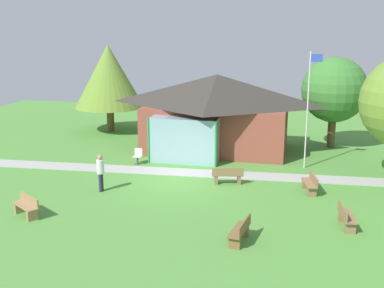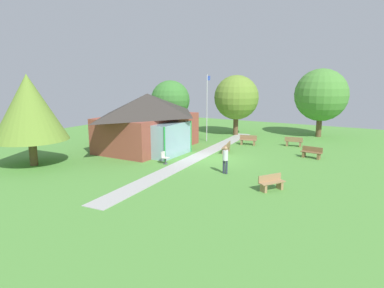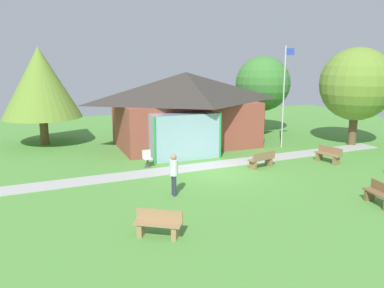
{
  "view_description": "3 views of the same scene",
  "coord_description": "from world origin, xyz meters",
  "px_view_note": "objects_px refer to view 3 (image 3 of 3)",
  "views": [
    {
      "loc": [
        5.62,
        -21.59,
        7.4
      ],
      "look_at": [
        0.14,
        2.18,
        1.37
      ],
      "focal_mm": 44.94,
      "sensor_mm": 36.0,
      "label": 1
    },
    {
      "loc": [
        -22.0,
        -10.46,
        5.97
      ],
      "look_at": [
        -0.73,
        1.59,
        1.1
      ],
      "focal_mm": 31.87,
      "sensor_mm": 36.0,
      "label": 2
    },
    {
      "loc": [
        -8.15,
        -16.9,
        5.52
      ],
      "look_at": [
        -0.52,
        2.51,
        0.99
      ],
      "focal_mm": 37.72,
      "sensor_mm": 36.0,
      "label": 3
    }
  ],
  "objects_px": {
    "bench_rear_near_path": "(262,160)",
    "tree_behind_pavilion_right": "(263,84)",
    "bench_front_right": "(381,195)",
    "patio_chair_west": "(147,159)",
    "pavilion": "(186,108)",
    "bench_mid_right": "(328,155)",
    "tree_behind_pavilion_left": "(40,83)",
    "flagpole": "(284,93)",
    "bench_front_left": "(158,224)",
    "visitor_strolling_lawn": "(174,171)",
    "tree_east_hedge": "(357,84)"
  },
  "relations": [
    {
      "from": "bench_rear_near_path",
      "to": "tree_behind_pavilion_right",
      "type": "distance_m",
      "value": 10.57
    },
    {
      "from": "bench_front_right",
      "to": "patio_chair_west",
      "type": "bearing_deg",
      "value": 46.64
    },
    {
      "from": "pavilion",
      "to": "bench_front_right",
      "type": "bearing_deg",
      "value": -75.7
    },
    {
      "from": "bench_mid_right",
      "to": "bench_rear_near_path",
      "type": "distance_m",
      "value": 3.87
    },
    {
      "from": "bench_rear_near_path",
      "to": "tree_behind_pavilion_left",
      "type": "relative_size",
      "value": 0.25
    },
    {
      "from": "flagpole",
      "to": "tree_behind_pavilion_right",
      "type": "xyz_separation_m",
      "value": [
        1.56,
        5.04,
        0.2
      ]
    },
    {
      "from": "bench_front_left",
      "to": "bench_mid_right",
      "type": "relative_size",
      "value": 0.96
    },
    {
      "from": "bench_front_right",
      "to": "bench_front_left",
      "type": "bearing_deg",
      "value": 95.18
    },
    {
      "from": "bench_mid_right",
      "to": "tree_behind_pavilion_left",
      "type": "xyz_separation_m",
      "value": [
        -13.89,
        10.25,
        3.53
      ]
    },
    {
      "from": "bench_front_left",
      "to": "patio_chair_west",
      "type": "distance_m",
      "value": 8.29
    },
    {
      "from": "bench_rear_near_path",
      "to": "flagpole",
      "type": "bearing_deg",
      "value": 31.74
    },
    {
      "from": "bench_front_right",
      "to": "tree_behind_pavilion_right",
      "type": "relative_size",
      "value": 0.28
    },
    {
      "from": "bench_front_right",
      "to": "patio_chair_west",
      "type": "xyz_separation_m",
      "value": [
        -6.77,
        8.54,
        0.01
      ]
    },
    {
      "from": "visitor_strolling_lawn",
      "to": "bench_front_left",
      "type": "bearing_deg",
      "value": 153.99
    },
    {
      "from": "flagpole",
      "to": "bench_front_right",
      "type": "bearing_deg",
      "value": -102.54
    },
    {
      "from": "visitor_strolling_lawn",
      "to": "patio_chair_west",
      "type": "bearing_deg",
      "value": -1.66
    },
    {
      "from": "bench_front_left",
      "to": "tree_behind_pavilion_left",
      "type": "relative_size",
      "value": 0.24
    },
    {
      "from": "flagpole",
      "to": "tree_east_hedge",
      "type": "xyz_separation_m",
      "value": [
        4.58,
        -1.0,
        0.47
      ]
    },
    {
      "from": "bench_front_right",
      "to": "tree_behind_pavilion_right",
      "type": "bearing_deg",
      "value": -5.9
    },
    {
      "from": "bench_mid_right",
      "to": "tree_behind_pavilion_left",
      "type": "bearing_deg",
      "value": 41.7
    },
    {
      "from": "pavilion",
      "to": "tree_east_hedge",
      "type": "relative_size",
      "value": 1.52
    },
    {
      "from": "patio_chair_west",
      "to": "bench_front_left",
      "type": "bearing_deg",
      "value": 75.02
    },
    {
      "from": "bench_rear_near_path",
      "to": "patio_chair_west",
      "type": "distance_m",
      "value": 5.82
    },
    {
      "from": "flagpole",
      "to": "tree_behind_pavilion_left",
      "type": "distance_m",
      "value": 15.04
    },
    {
      "from": "bench_rear_near_path",
      "to": "patio_chair_west",
      "type": "bearing_deg",
      "value": 143.3
    },
    {
      "from": "patio_chair_west",
      "to": "pavilion",
      "type": "bearing_deg",
      "value": -134.28
    },
    {
      "from": "pavilion",
      "to": "tree_behind_pavilion_right",
      "type": "distance_m",
      "value": 7.43
    },
    {
      "from": "flagpole",
      "to": "bench_rear_near_path",
      "type": "relative_size",
      "value": 3.95
    },
    {
      "from": "bench_front_left",
      "to": "pavilion",
      "type": "bearing_deg",
      "value": -81.1
    },
    {
      "from": "pavilion",
      "to": "tree_behind_pavilion_left",
      "type": "height_order",
      "value": "tree_behind_pavilion_left"
    },
    {
      "from": "bench_front_right",
      "to": "pavilion",
      "type": "bearing_deg",
      "value": 22.54
    },
    {
      "from": "tree_east_hedge",
      "to": "bench_front_right",
      "type": "bearing_deg",
      "value": -127.44
    },
    {
      "from": "tree_behind_pavilion_left",
      "to": "tree_east_hedge",
      "type": "height_order",
      "value": "tree_behind_pavilion_left"
    },
    {
      "from": "bench_mid_right",
      "to": "tree_east_hedge",
      "type": "distance_m",
      "value": 6.29
    },
    {
      "from": "flagpole",
      "to": "bench_mid_right",
      "type": "height_order",
      "value": "flagpole"
    },
    {
      "from": "bench_mid_right",
      "to": "flagpole",
      "type": "bearing_deg",
      "value": -8.43
    },
    {
      "from": "visitor_strolling_lawn",
      "to": "tree_behind_pavilion_left",
      "type": "relative_size",
      "value": 0.28
    },
    {
      "from": "bench_front_left",
      "to": "visitor_strolling_lawn",
      "type": "bearing_deg",
      "value": -83.04
    },
    {
      "from": "pavilion",
      "to": "bench_rear_near_path",
      "type": "bearing_deg",
      "value": -74.31
    },
    {
      "from": "bench_mid_right",
      "to": "bench_front_left",
      "type": "bearing_deg",
      "value": 104.2
    },
    {
      "from": "flagpole",
      "to": "bench_front_right",
      "type": "height_order",
      "value": "flagpole"
    },
    {
      "from": "tree_behind_pavilion_right",
      "to": "tree_behind_pavilion_left",
      "type": "bearing_deg",
      "value": 175.35
    },
    {
      "from": "bench_front_left",
      "to": "tree_behind_pavilion_left",
      "type": "bearing_deg",
      "value": -46.48
    },
    {
      "from": "flagpole",
      "to": "tree_east_hedge",
      "type": "distance_m",
      "value": 4.71
    },
    {
      "from": "bench_rear_near_path",
      "to": "tree_east_hedge",
      "type": "xyz_separation_m",
      "value": [
        8.19,
        2.62,
        3.44
      ]
    },
    {
      "from": "visitor_strolling_lawn",
      "to": "tree_behind_pavilion_left",
      "type": "height_order",
      "value": "tree_behind_pavilion_left"
    },
    {
      "from": "visitor_strolling_lawn",
      "to": "flagpole",
      "type": "bearing_deg",
      "value": -56.63
    },
    {
      "from": "bench_front_right",
      "to": "tree_behind_pavilion_right",
      "type": "height_order",
      "value": "tree_behind_pavilion_right"
    },
    {
      "from": "patio_chair_west",
      "to": "visitor_strolling_lawn",
      "type": "distance_m",
      "value": 4.68
    },
    {
      "from": "tree_east_hedge",
      "to": "pavilion",
      "type": "bearing_deg",
      "value": 159.87
    }
  ]
}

